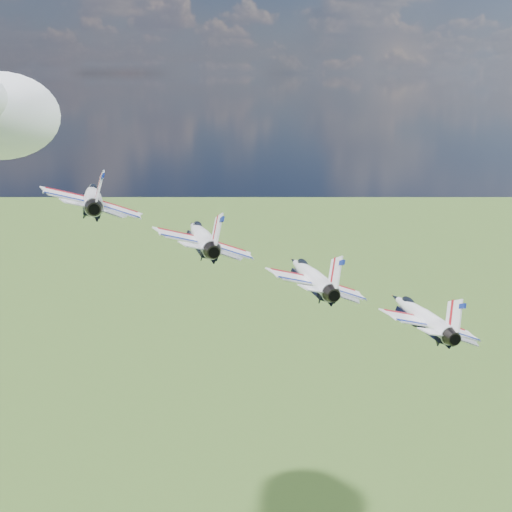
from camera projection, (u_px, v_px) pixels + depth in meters
jet_0 at (93, 197)px, 66.71m from camera, size 14.17×15.95×6.48m
jet_1 at (201, 236)px, 66.55m from camera, size 14.17×15.95×6.48m
jet_2 at (311, 276)px, 66.39m from camera, size 14.17×15.95×6.48m
jet_3 at (421, 315)px, 66.23m from camera, size 14.17×15.95×6.48m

